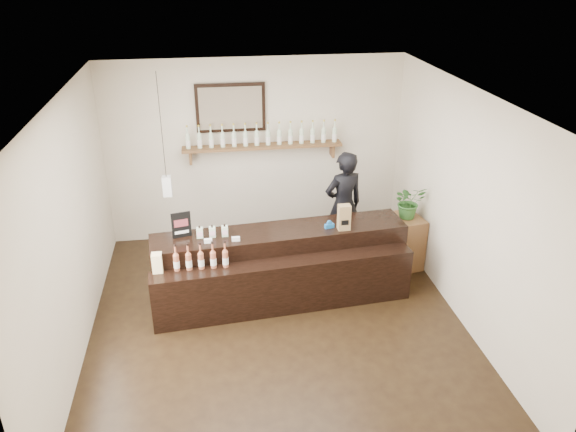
# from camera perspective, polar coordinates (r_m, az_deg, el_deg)

# --- Properties ---
(ground) EXTENTS (5.00, 5.00, 0.00)m
(ground) POSITION_cam_1_polar(r_m,az_deg,el_deg) (7.06, -1.06, -10.75)
(ground) COLOR black
(ground) RESTS_ON ground
(room_shell) EXTENTS (5.00, 5.00, 5.00)m
(room_shell) POSITION_cam_1_polar(r_m,az_deg,el_deg) (6.21, -1.18, 2.07)
(room_shell) COLOR beige
(room_shell) RESTS_ON ground
(back_wall_decor) EXTENTS (2.66, 0.96, 1.69)m
(back_wall_decor) POSITION_cam_1_polar(r_m,az_deg,el_deg) (8.40, -4.27, 8.64)
(back_wall_decor) COLOR brown
(back_wall_decor) RESTS_ON ground
(counter) EXTENTS (3.33, 1.15, 1.07)m
(counter) POSITION_cam_1_polar(r_m,az_deg,el_deg) (7.31, -0.71, -5.28)
(counter) COLOR black
(counter) RESTS_ON ground
(promo_sign) EXTENTS (0.24, 0.07, 0.34)m
(promo_sign) POSITION_cam_1_polar(r_m,az_deg,el_deg) (7.06, -10.79, -0.89)
(promo_sign) COLOR black
(promo_sign) RESTS_ON counter
(paper_bag) EXTENTS (0.16, 0.12, 0.34)m
(paper_bag) POSITION_cam_1_polar(r_m,az_deg,el_deg) (7.17, 5.72, -0.14)
(paper_bag) COLOR olive
(paper_bag) RESTS_ON counter
(tape_dispenser) EXTENTS (0.13, 0.08, 0.10)m
(tape_dispenser) POSITION_cam_1_polar(r_m,az_deg,el_deg) (7.24, 4.22, -0.93)
(tape_dispenser) COLOR #1860A8
(tape_dispenser) RESTS_ON counter
(side_cabinet) EXTENTS (0.47, 0.59, 0.77)m
(side_cabinet) POSITION_cam_1_polar(r_m,az_deg,el_deg) (8.23, 11.80, -2.53)
(side_cabinet) COLOR brown
(side_cabinet) RESTS_ON ground
(potted_plant) EXTENTS (0.47, 0.42, 0.48)m
(potted_plant) POSITION_cam_1_polar(r_m,az_deg,el_deg) (7.96, 12.19, 1.44)
(potted_plant) COLOR #306227
(potted_plant) RESTS_ON side_cabinet
(shopkeeper) EXTENTS (0.76, 0.60, 1.85)m
(shopkeeper) POSITION_cam_1_polar(r_m,az_deg,el_deg) (8.12, 5.67, 1.76)
(shopkeeper) COLOR black
(shopkeeper) RESTS_ON ground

